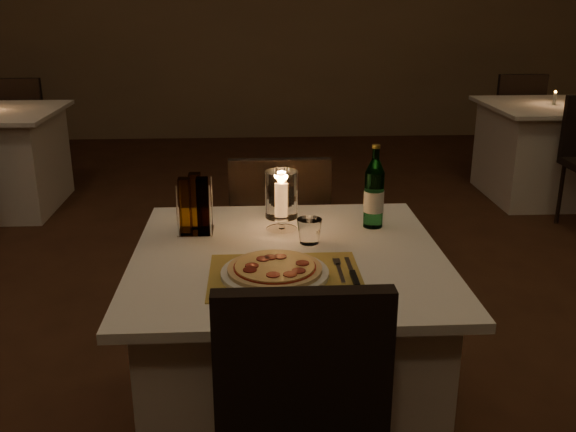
{
  "coord_description": "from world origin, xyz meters",
  "views": [
    {
      "loc": [
        0.04,
        -2.23,
        1.52
      ],
      "look_at": [
        0.15,
        -0.3,
        0.86
      ],
      "focal_mm": 40.0,
      "sensor_mm": 36.0,
      "label": 1
    }
  ],
  "objects": [
    {
      "name": "plate",
      "position": [
        0.1,
        -0.5,
        0.75
      ],
      "size": [
        0.32,
        0.32,
        0.01
      ],
      "primitive_type": "cylinder",
      "color": "white",
      "rests_on": "placemat"
    },
    {
      "name": "water_bottle",
      "position": [
        0.46,
        -0.08,
        0.86
      ],
      "size": [
        0.07,
        0.07,
        0.3
      ],
      "color": "#5FB174",
      "rests_on": "main_table"
    },
    {
      "name": "knife",
      "position": [
        0.33,
        -0.52,
        0.75
      ],
      "size": [
        0.02,
        0.22,
        0.01
      ],
      "color": "black",
      "rests_on": "placemat"
    },
    {
      "name": "hurricane_candle",
      "position": [
        0.13,
        -0.11,
        0.87
      ],
      "size": [
        0.11,
        0.11,
        0.22
      ],
      "color": "white",
      "rests_on": "main_table"
    },
    {
      "name": "main_table",
      "position": [
        0.15,
        -0.32,
        0.37
      ],
      "size": [
        1.0,
        1.0,
        0.74
      ],
      "color": "white",
      "rests_on": "ground"
    },
    {
      "name": "neighbor_chair_rb",
      "position": [
        2.35,
        3.29,
        0.55
      ],
      "size": [
        0.42,
        0.42,
        0.9
      ],
      "color": "black",
      "rests_on": "ground"
    },
    {
      "name": "neighbor_chair_lb",
      "position": [
        -1.89,
        3.24,
        0.55
      ],
      "size": [
        0.42,
        0.42,
        0.9
      ],
      "color": "black",
      "rests_on": "ground"
    },
    {
      "name": "fork",
      "position": [
        0.29,
        -0.46,
        0.75
      ],
      "size": [
        0.02,
        0.18,
        0.0
      ],
      "color": "silver",
      "rests_on": "placemat"
    },
    {
      "name": "cruet_caddy",
      "position": [
        -0.17,
        -0.12,
        0.84
      ],
      "size": [
        0.12,
        0.12,
        0.21
      ],
      "color": "white",
      "rests_on": "main_table"
    },
    {
      "name": "pizza",
      "position": [
        0.1,
        -0.5,
        0.77
      ],
      "size": [
        0.28,
        0.28,
        0.02
      ],
      "color": "#D8B77F",
      "rests_on": "plate"
    },
    {
      "name": "tumbler",
      "position": [
        0.22,
        -0.23,
        0.78
      ],
      "size": [
        0.08,
        0.08,
        0.08
      ],
      "primitive_type": null,
      "color": "white",
      "rests_on": "main_table"
    },
    {
      "name": "neighbor_table_right",
      "position": [
        2.35,
        2.57,
        0.37
      ],
      "size": [
        1.0,
        1.0,
        0.74
      ],
      "color": "white",
      "rests_on": "ground"
    },
    {
      "name": "neighbor_candle_right",
      "position": [
        2.35,
        2.57,
        0.79
      ],
      "size": [
        0.03,
        0.03,
        0.11
      ],
      "color": "white",
      "rests_on": "neighbor_table_right"
    },
    {
      "name": "placemat",
      "position": [
        0.13,
        -0.5,
        0.74
      ],
      "size": [
        0.45,
        0.34,
        0.0
      ],
      "primitive_type": "cube",
      "color": "#A88A3A",
      "rests_on": "main_table"
    },
    {
      "name": "chair_far",
      "position": [
        0.15,
        0.4,
        0.55
      ],
      "size": [
        0.42,
        0.42,
        0.9
      ],
      "color": "black",
      "rests_on": "ground"
    },
    {
      "name": "floor",
      "position": [
        0.0,
        0.0,
        -0.01
      ],
      "size": [
        8.0,
        10.0,
        0.02
      ],
      "primitive_type": "cube",
      "color": "#462616",
      "rests_on": "ground"
    }
  ]
}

